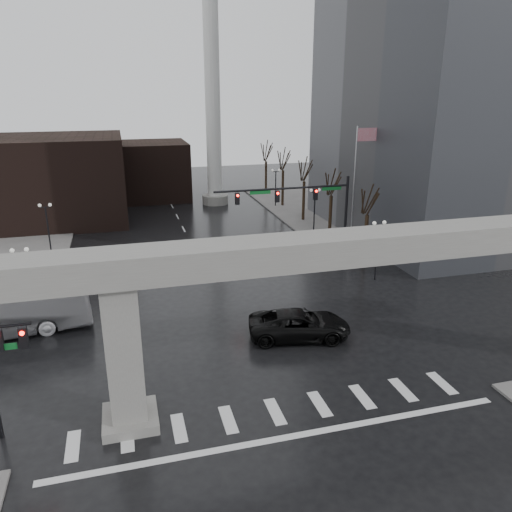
% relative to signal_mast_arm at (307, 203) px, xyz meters
% --- Properties ---
extents(ground, '(160.00, 160.00, 0.00)m').
position_rel_signal_mast_arm_xyz_m(ground, '(-8.99, -18.80, -5.83)').
color(ground, black).
rests_on(ground, ground).
extents(sidewalk_ne, '(28.00, 36.00, 0.15)m').
position_rel_signal_mast_arm_xyz_m(sidewalk_ne, '(17.01, 17.20, -5.75)').
color(sidewalk_ne, slate).
rests_on(sidewalk_ne, ground).
extents(elevated_guideway, '(48.00, 2.60, 8.70)m').
position_rel_signal_mast_arm_xyz_m(elevated_guideway, '(-7.73, -18.80, 1.05)').
color(elevated_guideway, gray).
rests_on(elevated_guideway, ground).
extents(office_tower, '(22.00, 26.00, 42.00)m').
position_rel_signal_mast_arm_xyz_m(office_tower, '(19.01, 7.20, 15.17)').
color(office_tower, slate).
rests_on(office_tower, ground).
extents(building_far_left, '(16.00, 14.00, 10.00)m').
position_rel_signal_mast_arm_xyz_m(building_far_left, '(-22.99, 23.20, -0.83)').
color(building_far_left, black).
rests_on(building_far_left, ground).
extents(building_far_mid, '(10.00, 10.00, 8.00)m').
position_rel_signal_mast_arm_xyz_m(building_far_mid, '(-10.99, 33.20, -1.83)').
color(building_far_mid, black).
rests_on(building_far_mid, ground).
extents(smokestack, '(3.60, 3.60, 30.00)m').
position_rel_signal_mast_arm_xyz_m(smokestack, '(-2.99, 27.20, 7.52)').
color(smokestack, silver).
rests_on(smokestack, ground).
extents(signal_mast_arm, '(12.12, 0.43, 8.00)m').
position_rel_signal_mast_arm_xyz_m(signal_mast_arm, '(0.00, 0.00, 0.00)').
color(signal_mast_arm, black).
rests_on(signal_mast_arm, ground).
extents(signal_left_pole, '(2.30, 0.30, 6.00)m').
position_rel_signal_mast_arm_xyz_m(signal_left_pole, '(-21.24, -18.30, -1.76)').
color(signal_left_pole, black).
rests_on(signal_left_pole, ground).
extents(flagpole_assembly, '(2.06, 0.12, 12.00)m').
position_rel_signal_mast_arm_xyz_m(flagpole_assembly, '(6.30, 3.20, 1.70)').
color(flagpole_assembly, silver).
rests_on(flagpole_assembly, ground).
extents(lamp_right_0, '(1.22, 0.32, 5.11)m').
position_rel_signal_mast_arm_xyz_m(lamp_right_0, '(4.51, -4.80, -2.36)').
color(lamp_right_0, black).
rests_on(lamp_right_0, ground).
extents(lamp_right_1, '(1.22, 0.32, 5.11)m').
position_rel_signal_mast_arm_xyz_m(lamp_right_1, '(4.51, 9.20, -2.36)').
color(lamp_right_1, black).
rests_on(lamp_right_1, ground).
extents(lamp_right_2, '(1.22, 0.32, 5.11)m').
position_rel_signal_mast_arm_xyz_m(lamp_right_2, '(4.51, 23.20, -2.36)').
color(lamp_right_2, black).
rests_on(lamp_right_2, ground).
extents(lamp_left_0, '(1.22, 0.32, 5.11)m').
position_rel_signal_mast_arm_xyz_m(lamp_left_0, '(-22.49, -4.80, -2.36)').
color(lamp_left_0, black).
rests_on(lamp_left_0, ground).
extents(lamp_left_1, '(1.22, 0.32, 5.11)m').
position_rel_signal_mast_arm_xyz_m(lamp_left_1, '(-22.49, 9.20, -2.36)').
color(lamp_left_1, black).
rests_on(lamp_left_1, ground).
extents(lamp_left_2, '(1.22, 0.32, 5.11)m').
position_rel_signal_mast_arm_xyz_m(lamp_left_2, '(-22.49, 23.20, -2.36)').
color(lamp_left_2, black).
rests_on(lamp_left_2, ground).
extents(tree_right_0, '(1.09, 1.58, 7.50)m').
position_rel_signal_mast_arm_xyz_m(tree_right_0, '(5.54, -0.78, -3.04)').
color(tree_right_0, black).
rests_on(tree_right_0, ground).
extents(tree_right_1, '(1.09, 1.61, 7.67)m').
position_rel_signal_mast_arm_xyz_m(tree_right_1, '(5.54, 7.22, -2.98)').
color(tree_right_1, black).
rests_on(tree_right_1, ground).
extents(tree_right_2, '(1.10, 1.63, 7.85)m').
position_rel_signal_mast_arm_xyz_m(tree_right_2, '(5.54, 15.22, -2.91)').
color(tree_right_2, black).
rests_on(tree_right_2, ground).
extents(tree_right_3, '(1.11, 1.66, 8.02)m').
position_rel_signal_mast_arm_xyz_m(tree_right_3, '(5.54, 23.22, -2.85)').
color(tree_right_3, black).
rests_on(tree_right_3, ground).
extents(tree_right_4, '(1.12, 1.69, 8.19)m').
position_rel_signal_mast_arm_xyz_m(tree_right_4, '(5.54, 31.22, -2.79)').
color(tree_right_4, black).
rests_on(tree_right_4, ground).
extents(pickup_truck, '(7.00, 4.27, 1.82)m').
position_rel_signal_mast_arm_xyz_m(pickup_truck, '(-5.15, -12.73, -4.92)').
color(pickup_truck, black).
rests_on(pickup_truck, ground).
extents(far_car, '(2.76, 5.12, 1.65)m').
position_rel_signal_mast_arm_xyz_m(far_car, '(-15.85, 4.47, -5.00)').
color(far_car, black).
rests_on(far_car, ground).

